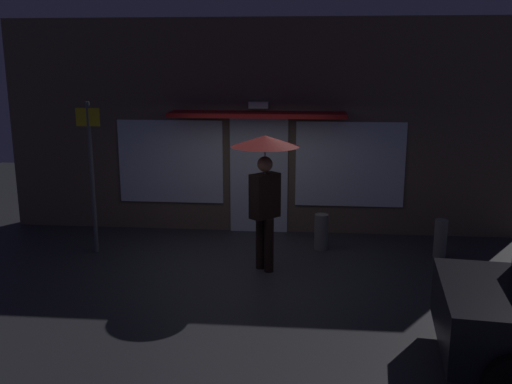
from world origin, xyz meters
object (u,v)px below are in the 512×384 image
object	(u,v)px
street_sign_post	(92,169)
sidewalk_bollard	(321,232)
sidewalk_bollard_2	(440,239)
person_with_umbrella	(265,169)

from	to	relation	value
street_sign_post	sidewalk_bollard	xyz separation A→B (m)	(3.89, 0.52, -1.15)
street_sign_post	sidewalk_bollard_2	distance (m)	5.99
street_sign_post	sidewalk_bollard	size ratio (longest dim) A/B	4.08
person_with_umbrella	street_sign_post	bearing A→B (deg)	-57.35
street_sign_post	sidewalk_bollard_2	bearing A→B (deg)	2.79
person_with_umbrella	sidewalk_bollard_2	xyz separation A→B (m)	(2.90, 0.87, -1.31)
person_with_umbrella	sidewalk_bollard	bearing A→B (deg)	-176.03
person_with_umbrella	sidewalk_bollard	size ratio (longest dim) A/B	3.38
street_sign_post	sidewalk_bollard_2	xyz separation A→B (m)	(5.88, 0.29, -1.14)
person_with_umbrella	street_sign_post	world-z (taller)	street_sign_post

